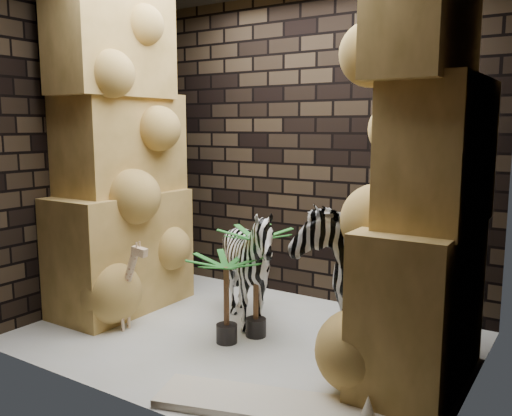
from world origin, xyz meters
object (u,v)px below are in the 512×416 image
Objects in this scene: zebra_left at (249,273)px; giraffe_toy at (115,283)px; zebra_right at (348,256)px; palm_front at (256,282)px; palm_back at (226,299)px; surfboard at (278,406)px.

giraffe_toy is at bearing -152.60° from zebra_left.
zebra_right is 0.78m from palm_front.
surfboard is at bearing -37.47° from palm_back.
zebra_right is 1.98m from giraffe_toy.
giraffe_toy is 1.11× the size of palm_back.
palm_back is at bearing 6.69° from giraffe_toy.
zebra_right reaches higher than palm_back.
surfboard is (1.86, -0.41, -0.38)m from giraffe_toy.
zebra_right is 1.32× the size of zebra_left.
palm_front is (-0.67, -0.30, -0.25)m from zebra_right.
zebra_right is 1.39m from surfboard.
palm_back reaches higher than surfboard.
zebra_left reaches higher than palm_front.
giraffe_toy reaches higher than palm_back.
giraffe_toy is (-0.97, -0.62, -0.09)m from zebra_left.
giraffe_toy is 0.87× the size of palm_front.
giraffe_toy is at bearing -165.40° from palm_back.
surfboard is at bearing -101.61° from zebra_right.
giraffe_toy is at bearing -155.97° from palm_front.
zebra_left is at bearing 176.39° from zebra_right.
surfboard is (0.90, -1.04, -0.46)m from zebra_left.
surfboard is (0.07, -1.20, -0.69)m from zebra_right.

